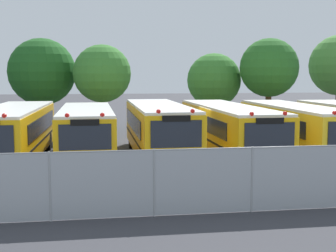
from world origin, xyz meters
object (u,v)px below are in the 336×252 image
object	(u,v)px
school_bus_3	(227,128)
tree_3	(213,81)
school_bus_0	(14,132)
tree_4	(268,66)
school_bus_1	(87,132)
tree_2	(102,75)
tree_1	(44,72)
school_bus_4	(295,128)
school_bus_2	(158,129)

from	to	relation	value
school_bus_3	tree_3	world-z (taller)	tree_3
school_bus_0	tree_4	world-z (taller)	tree_4
tree_3	school_bus_3	bearing A→B (deg)	-100.77
school_bus_1	tree_2	distance (m)	10.39
tree_1	tree_4	world-z (taller)	tree_4
school_bus_0	school_bus_4	xyz separation A→B (m)	(13.90, -0.25, -0.01)
school_bus_4	tree_2	bearing A→B (deg)	-46.06
school_bus_2	school_bus_3	world-z (taller)	school_bus_2
tree_2	tree_4	distance (m)	11.87
tree_4	tree_2	bearing A→B (deg)	178.08
school_bus_0	school_bus_1	world-z (taller)	school_bus_0
school_bus_2	school_bus_4	world-z (taller)	school_bus_2
school_bus_3	tree_1	bearing A→B (deg)	-49.36
school_bus_0	tree_3	xyz separation A→B (m)	(12.67, 11.90, 2.23)
school_bus_4	school_bus_1	bearing A→B (deg)	-0.54
tree_3	tree_2	bearing A→B (deg)	-166.50
school_bus_0	tree_2	xyz separation A→B (m)	(4.22, 9.87, 2.70)
tree_1	school_bus_2	bearing A→B (deg)	-60.15
tree_3	tree_4	bearing A→B (deg)	-35.58
school_bus_0	school_bus_2	size ratio (longest dim) A/B	1.03
school_bus_3	tree_1	world-z (taller)	tree_1
school_bus_3	tree_4	bearing A→B (deg)	-121.73
school_bus_4	tree_1	world-z (taller)	tree_1
school_bus_2	tree_2	bearing A→B (deg)	-75.18
tree_2	tree_3	xyz separation A→B (m)	(8.46, 2.03, -0.47)
tree_2	tree_4	xyz separation A→B (m)	(11.85, -0.40, 0.61)
school_bus_4	tree_2	world-z (taller)	tree_2
school_bus_2	tree_2	world-z (taller)	tree_2
tree_3	tree_4	xyz separation A→B (m)	(3.39, -2.43, 1.08)
school_bus_1	tree_2	xyz separation A→B (m)	(0.83, 9.99, 2.73)
school_bus_4	tree_1	bearing A→B (deg)	-41.03
school_bus_4	tree_1	distance (m)	18.53
school_bus_1	school_bus_4	bearing A→B (deg)	178.34
tree_2	tree_3	world-z (taller)	tree_2
school_bus_1	tree_3	xyz separation A→B (m)	(9.29, 12.02, 2.26)
school_bus_1	tree_1	xyz separation A→B (m)	(-3.25, 11.93, 2.92)
school_bus_0	school_bus_4	size ratio (longest dim) A/B	0.99
tree_3	school_bus_1	bearing A→B (deg)	-127.70
school_bus_2	tree_1	xyz separation A→B (m)	(-6.75, 11.77, 2.85)
school_bus_3	tree_3	bearing A→B (deg)	-101.45
school_bus_2	tree_2	size ratio (longest dim) A/B	1.67
school_bus_2	tree_3	bearing A→B (deg)	-116.41
school_bus_0	tree_2	distance (m)	11.07
school_bus_0	school_bus_3	distance (m)	10.43
tree_2	school_bus_1	bearing A→B (deg)	-94.76
school_bus_0	tree_3	size ratio (longest dim) A/B	1.86
tree_4	school_bus_0	bearing A→B (deg)	-149.48
school_bus_2	school_bus_3	size ratio (longest dim) A/B	0.90
tree_1	school_bus_0	bearing A→B (deg)	-90.66
school_bus_0	tree_4	size ratio (longest dim) A/B	1.59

